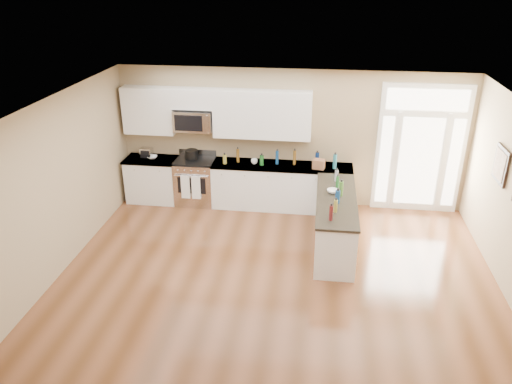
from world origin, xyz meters
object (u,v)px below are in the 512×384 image
Objects in this scene: peninsula_cabinet at (335,224)px; kitchen_range at (196,181)px; stockpot at (191,154)px; toaster_oven at (147,153)px.

kitchen_range is at bearing 153.26° from peninsula_cabinet.
stockpot is 0.95m from toaster_oven.
toaster_oven is (-0.95, -0.03, -0.01)m from stockpot.
stockpot reaches higher than kitchen_range.
toaster_oven is at bearing 176.84° from kitchen_range.
peninsula_cabinet is at bearing -26.74° from kitchen_range.
kitchen_range is 4.15× the size of stockpot.
peninsula_cabinet is at bearing -27.49° from stockpot.
stockpot is at bearing 5.44° from toaster_oven.
stockpot is at bearing 152.51° from peninsula_cabinet.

